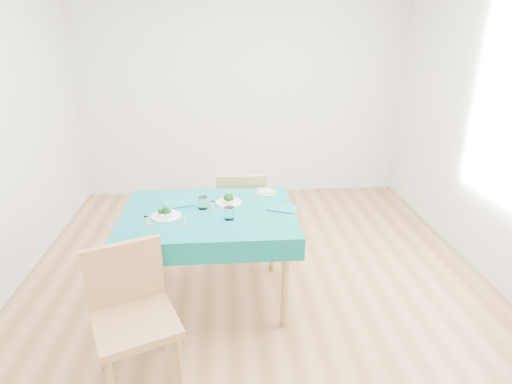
{
  "coord_description": "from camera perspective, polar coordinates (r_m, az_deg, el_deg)",
  "views": [
    {
      "loc": [
        -0.23,
        -3.08,
        2.04
      ],
      "look_at": [
        0.0,
        0.0,
        0.85
      ],
      "focal_mm": 30.0,
      "sensor_mm": 36.0,
      "label": 1
    }
  ],
  "objects": [
    {
      "name": "room_shell",
      "position": [
        3.17,
        0.0,
        8.43
      ],
      "size": [
        4.02,
        4.52,
        2.73
      ],
      "color": "olive",
      "rests_on": "ground"
    },
    {
      "name": "table",
      "position": [
        3.38,
        -6.08,
        -8.55
      ],
      "size": [
        1.28,
        0.97,
        0.76
      ],
      "primitive_type": "cube",
      "color": "#096967",
      "rests_on": "ground"
    },
    {
      "name": "chair_near",
      "position": [
        2.62,
        -16.12,
        -13.75
      ],
      "size": [
        0.62,
        0.65,
        1.16
      ],
      "primitive_type": "cube",
      "rotation": [
        0.0,
        0.0,
        0.39
      ],
      "color": "#A87F4F",
      "rests_on": "ground"
    },
    {
      "name": "chair_far",
      "position": [
        3.97,
        -2.0,
        -1.1
      ],
      "size": [
        0.44,
        0.48,
        1.09
      ],
      "primitive_type": "cube",
      "rotation": [
        0.0,
        0.0,
        3.13
      ],
      "color": "#A87F4F",
      "rests_on": "ground"
    },
    {
      "name": "bowl_near",
      "position": [
        3.16,
        -11.9,
        -2.72
      ],
      "size": [
        0.22,
        0.22,
        0.07
      ],
      "primitive_type": null,
      "color": "white",
      "rests_on": "table"
    },
    {
      "name": "bowl_far",
      "position": [
        3.34,
        -3.64,
        -0.99
      ],
      "size": [
        0.2,
        0.2,
        0.06
      ],
      "primitive_type": null,
      "color": "white",
      "rests_on": "table"
    },
    {
      "name": "fork_near",
      "position": [
        3.13,
        -14.28,
        -3.8
      ],
      "size": [
        0.08,
        0.19,
        0.0
      ],
      "primitive_type": "cube",
      "rotation": [
        0.0,
        0.0,
        0.31
      ],
      "color": "silver",
      "rests_on": "table"
    },
    {
      "name": "knife_near",
      "position": [
        3.07,
        -9.45,
        -3.91
      ],
      "size": [
        0.03,
        0.22,
        0.0
      ],
      "primitive_type": "cube",
      "rotation": [
        0.0,
        0.0,
        -0.04
      ],
      "color": "silver",
      "rests_on": "table"
    },
    {
      "name": "fork_far",
      "position": [
        3.31,
        -5.79,
        -1.8
      ],
      "size": [
        0.03,
        0.18,
        0.0
      ],
      "primitive_type": "cube",
      "rotation": [
        0.0,
        0.0,
        0.01
      ],
      "color": "silver",
      "rests_on": "table"
    },
    {
      "name": "knife_far",
      "position": [
        3.24,
        2.68,
        -2.23
      ],
      "size": [
        0.07,
        0.18,
        0.0
      ],
      "primitive_type": "cube",
      "rotation": [
        0.0,
        0.0,
        -0.3
      ],
      "color": "silver",
      "rests_on": "table"
    },
    {
      "name": "napkin_near",
      "position": [
        3.37,
        -10.31,
        -1.53
      ],
      "size": [
        0.26,
        0.21,
        0.01
      ],
      "primitive_type": "cube",
      "rotation": [
        0.0,
        0.0,
        0.29
      ],
      "color": "#0D7471",
      "rests_on": "table"
    },
    {
      "name": "napkin_far",
      "position": [
        3.24,
        3.54,
        -2.15
      ],
      "size": [
        0.25,
        0.22,
        0.01
      ],
      "primitive_type": "cube",
      "rotation": [
        0.0,
        0.0,
        -0.41
      ],
      "color": "#0D7471",
      "rests_on": "table"
    },
    {
      "name": "tumbler_center",
      "position": [
        3.25,
        -7.08,
        -1.44
      ],
      "size": [
        0.07,
        0.07,
        0.09
      ],
      "primitive_type": "cylinder",
      "color": "white",
      "rests_on": "table"
    },
    {
      "name": "tumbler_side",
      "position": [
        3.06,
        -3.59,
        -2.84
      ],
      "size": [
        0.07,
        0.07,
        0.09
      ],
      "primitive_type": "cylinder",
      "color": "white",
      "rests_on": "table"
    },
    {
      "name": "side_plate",
      "position": [
        3.55,
        1.19,
        -0.04
      ],
      "size": [
        0.18,
        0.18,
        0.01
      ],
      "primitive_type": "cylinder",
      "color": "#9CD467",
      "rests_on": "table"
    },
    {
      "name": "bread_slice",
      "position": [
        3.54,
        1.19,
        0.15
      ],
      "size": [
        0.13,
        0.13,
        0.02
      ],
      "primitive_type": "cube",
      "rotation": [
        0.0,
        0.0,
        0.14
      ],
      "color": "beige",
      "rests_on": "side_plate"
    }
  ]
}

